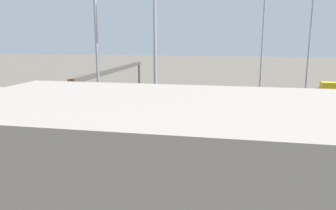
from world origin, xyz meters
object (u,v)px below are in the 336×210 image
(train_on_track_6, at_px, (63,118))
(light_mast_3, at_px, (155,11))
(maintenance_shed, at_px, (188,167))
(train_on_track_4, at_px, (186,109))
(train_on_track_3, at_px, (157,103))
(train_on_track_5, at_px, (186,116))
(train_on_track_1, at_px, (87,91))
(light_mast_2, at_px, (264,23))
(signal_gantry, at_px, (115,74))
(light_mast_0, at_px, (312,16))

(train_on_track_6, height_order, light_mast_3, light_mast_3)
(light_mast_3, distance_m, maintenance_shed, 25.29)
(train_on_track_4, xyz_separation_m, maintenance_shed, (-4.97, 32.96, 2.94))
(train_on_track_3, height_order, light_mast_3, light_mast_3)
(train_on_track_5, relative_size, light_mast_3, 2.32)
(train_on_track_5, bearing_deg, maintenance_shed, 98.39)
(train_on_track_1, height_order, train_on_track_6, train_on_track_1)
(light_mast_2, distance_m, light_mast_3, 39.04)
(light_mast_2, height_order, maintenance_shed, light_mast_2)
(signal_gantry, bearing_deg, light_mast_2, -149.05)
(light_mast_2, height_order, light_mast_3, light_mast_3)
(train_on_track_6, bearing_deg, light_mast_0, -142.25)
(train_on_track_4, xyz_separation_m, train_on_track_3, (6.38, -5.00, -0.08))
(train_on_track_1, relative_size, train_on_track_6, 0.11)
(light_mast_2, bearing_deg, train_on_track_6, 44.97)
(train_on_track_3, bearing_deg, maintenance_shed, 106.66)
(light_mast_0, xyz_separation_m, maintenance_shed, (19.68, 56.21, -14.34))
(train_on_track_4, bearing_deg, signal_gantry, -18.41)
(light_mast_2, bearing_deg, train_on_track_4, 57.60)
(train_on_track_6, distance_m, signal_gantry, 16.34)
(light_mast_2, distance_m, signal_gantry, 35.72)
(train_on_track_3, bearing_deg, light_mast_3, 102.51)
(light_mast_0, bearing_deg, light_mast_3, 52.89)
(train_on_track_3, bearing_deg, light_mast_2, -139.66)
(light_mast_0, bearing_deg, train_on_track_3, 30.46)
(train_on_track_5, distance_m, light_mast_3, 18.04)
(light_mast_0, bearing_deg, train_on_track_6, 37.75)
(train_on_track_4, height_order, train_on_track_5, train_on_track_4)
(train_on_track_1, height_order, light_mast_2, light_mast_2)
(maintenance_shed, bearing_deg, train_on_track_1, -57.29)
(light_mast_2, bearing_deg, light_mast_0, -176.48)
(signal_gantry, bearing_deg, train_on_track_1, -42.77)
(train_on_track_1, distance_m, train_on_track_6, 26.11)
(train_on_track_1, height_order, signal_gantry, signal_gantry)
(train_on_track_1, bearing_deg, signal_gantry, 137.23)
(train_on_track_5, xyz_separation_m, light_mast_2, (-13.51, -27.61, 15.68))
(train_on_track_1, relative_size, train_on_track_3, 0.11)
(train_on_track_6, bearing_deg, train_on_track_3, -128.45)
(signal_gantry, bearing_deg, maintenance_shed, 117.78)
(signal_gantry, bearing_deg, train_on_track_5, 147.79)
(train_on_track_1, distance_m, train_on_track_3, 21.87)
(train_on_track_4, xyz_separation_m, light_mast_0, (-24.65, -23.25, 17.28))
(train_on_track_3, height_order, light_mast_0, light_mast_0)
(train_on_track_1, relative_size, train_on_track_4, 1.00)
(train_on_track_1, height_order, light_mast_3, light_mast_3)
(train_on_track_6, relative_size, train_on_track_3, 1.00)
(train_on_track_3, distance_m, light_mast_3, 24.14)
(train_on_track_3, relative_size, train_on_track_5, 1.36)
(light_mast_0, bearing_deg, signal_gantry, 24.70)
(light_mast_2, bearing_deg, signal_gantry, 30.95)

